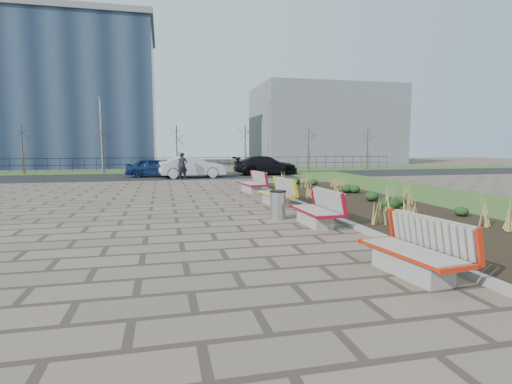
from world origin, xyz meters
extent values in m
plane|color=brown|center=(0.00, 0.00, 0.00)|extent=(120.00, 120.00, 0.00)
cube|color=black|center=(6.25, 5.00, 0.05)|extent=(4.50, 18.00, 0.10)
cube|color=gray|center=(3.92, 5.00, 0.07)|extent=(0.16, 18.00, 0.15)
cube|color=#33511E|center=(11.00, 5.00, 0.02)|extent=(5.00, 38.00, 0.04)
cube|color=#33511E|center=(0.00, 28.00, 0.02)|extent=(80.00, 5.00, 0.04)
cube|color=black|center=(0.00, 22.00, 0.01)|extent=(80.00, 7.00, 0.02)
cylinder|color=#B2B2B7|center=(2.26, 3.24, 0.44)|extent=(0.49, 0.49, 0.88)
imported|color=black|center=(0.09, 18.68, 0.92)|extent=(0.75, 0.57, 1.84)
imported|color=#11234E|center=(-1.83, 21.51, 0.71)|extent=(4.13, 1.85, 1.38)
imported|color=silver|center=(0.85, 20.20, 0.79)|extent=(4.77, 1.96, 1.54)
imported|color=black|center=(6.68, 21.81, 0.76)|extent=(5.10, 2.12, 1.47)
cube|color=slate|center=(20.00, 42.00, 5.00)|extent=(18.00, 12.00, 10.00)
camera|label=1|loc=(-1.21, -8.60, 2.28)|focal=28.00mm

